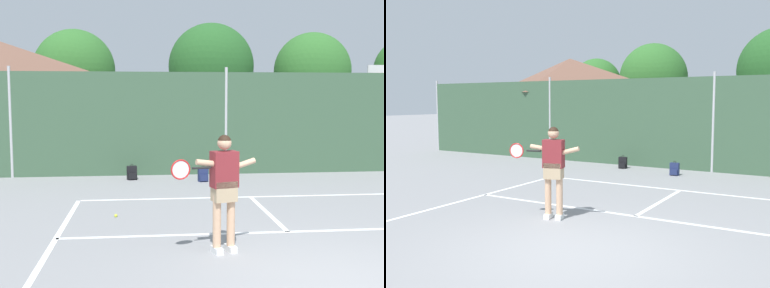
% 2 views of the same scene
% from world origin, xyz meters
% --- Properties ---
extents(ground_plane, '(120.00, 120.00, 0.00)m').
position_xyz_m(ground_plane, '(0.00, 0.00, 0.00)').
color(ground_plane, gray).
extents(court_markings, '(8.30, 11.10, 0.01)m').
position_xyz_m(court_markings, '(0.00, 0.65, 0.00)').
color(court_markings, white).
rests_on(court_markings, ground).
extents(chainlink_fence, '(26.09, 0.09, 3.33)m').
position_xyz_m(chainlink_fence, '(-0.00, 9.00, 1.59)').
color(chainlink_fence, '#38563D').
rests_on(chainlink_fence, ground).
extents(clubhouse_building, '(7.16, 5.28, 4.42)m').
position_xyz_m(clubhouse_building, '(-7.73, 12.57, 2.29)').
color(clubhouse_building, beige).
rests_on(clubhouse_building, ground).
extents(tennis_player, '(1.38, 0.52, 1.85)m').
position_xyz_m(tennis_player, '(-1.36, 1.47, 1.11)').
color(tennis_player, silver).
rests_on(tennis_player, ground).
extents(tennis_ball, '(0.07, 0.07, 0.07)m').
position_xyz_m(tennis_ball, '(-3.15, 3.86, 0.03)').
color(tennis_ball, '#CCE033').
rests_on(tennis_ball, ground).
extents(backpack_black, '(0.31, 0.28, 0.46)m').
position_xyz_m(backpack_black, '(-2.91, 8.24, 0.19)').
color(backpack_black, black).
rests_on(backpack_black, ground).
extents(backpack_navy, '(0.29, 0.26, 0.46)m').
position_xyz_m(backpack_navy, '(-0.88, 7.73, 0.19)').
color(backpack_navy, navy).
rests_on(backpack_navy, ground).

